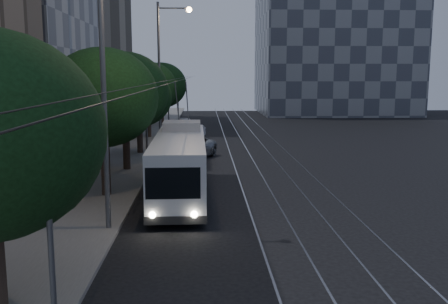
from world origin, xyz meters
name	(u,v)px	position (x,y,z in m)	size (l,w,h in m)	color
ground	(243,211)	(0.00, 0.00, 0.00)	(120.00, 120.00, 0.00)	black
sidewalk	(134,146)	(-7.50, 20.00, 0.07)	(5.00, 90.00, 0.15)	slate
tram_rails	(254,146)	(2.50, 20.00, 0.01)	(4.52, 90.00, 0.02)	gray
overhead_wires	(164,105)	(-4.97, 20.00, 3.47)	(2.23, 90.00, 6.00)	black
building_distant_right	(334,33)	(18.00, 55.00, 12.00)	(22.00, 18.00, 24.00)	#3E434F
trolleybus	(180,164)	(-2.90, 2.94, 1.60)	(2.58, 11.65, 5.63)	silver
pickup_silver	(187,149)	(-2.92, 13.50, 0.79)	(2.63, 5.70, 1.58)	#A4A7AB
car_white_a	(172,139)	(-4.30, 19.00, 0.79)	(1.87, 4.65, 1.59)	silver
car_white_b	(180,139)	(-3.63, 19.50, 0.71)	(1.98, 4.88, 1.42)	#AEAEB2
car_white_c	(193,132)	(-2.70, 24.50, 0.65)	(1.39, 3.97, 1.31)	white
car_white_d	(185,125)	(-3.67, 30.43, 0.76)	(1.79, 4.45, 1.51)	silver
tree_1	(103,98)	(-6.50, 2.77, 4.87)	(5.28, 5.28, 7.26)	black
tree_2	(125,92)	(-6.50, 9.41, 4.91)	(5.36, 5.36, 7.34)	black
tree_3	(139,97)	(-6.50, 16.00, 4.27)	(4.89, 4.89, 6.48)	black
tree_4	(148,88)	(-6.83, 25.36, 4.70)	(5.38, 5.38, 7.13)	black
tree_5	(161,85)	(-6.50, 36.21, 4.67)	(5.75, 5.75, 7.27)	black
streetlamp_near	(114,53)	(-4.98, -2.57, 6.74)	(2.70, 0.44, 11.33)	#5B5C5E
streetlamp_far	(165,63)	(-4.77, 18.74, 6.83)	(2.73, 0.44, 11.49)	#5B5C5E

